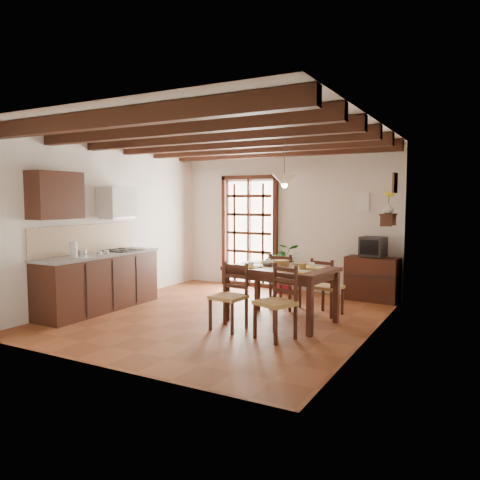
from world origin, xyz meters
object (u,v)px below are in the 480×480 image
Objects in this scene: kitchen_counter at (99,281)px; crt_tv at (373,247)px; chair_near_left at (229,309)px; chair_far_left at (285,291)px; chair_far_right at (327,297)px; pendant_lamp at (285,180)px; sideboard at (372,279)px; potted_plant at (283,263)px; dining_table at (281,274)px; chair_near_right at (276,316)px.

kitchen_counter reaches higher than crt_tv.
kitchen_counter is 2.44× the size of chair_near_left.
chair_far_left is (2.60, 1.53, -0.19)m from kitchen_counter.
crt_tv reaches higher than chair_far_left.
chair_far_right is 1.58m from crt_tv.
chair_far_right is 1.96m from pendant_lamp.
crt_tv is at bearing -85.09° from sideboard.
kitchen_counter is at bearing -174.22° from chair_near_left.
sideboard is (1.12, 1.29, 0.10)m from chair_far_left.
potted_plant is 2.38× the size of pendant_lamp.
pendant_lamp is (-0.46, -0.62, 1.80)m from chair_far_right.
chair_far_right is at bearing -45.28° from potted_plant.
pendant_lamp reaches higher than chair_far_left.
dining_table is 2.27m from crt_tv.
potted_plant reaches higher than chair_near_right.
chair_far_right is 1.43m from sideboard.
chair_far_left is at bearing 6.31° from chair_far_right.
chair_near_left reaches higher than chair_far_right.
chair_near_left is 1.01× the size of sideboard.
chair_near_right is 1.53m from chair_far_right.
kitchen_counter is 3.40m from pendant_lamp.
potted_plant is (-1.69, -0.06, -0.40)m from crt_tv.
chair_near_left is 1.53m from chair_far_left.
dining_table is 3.55× the size of crt_tv.
pendant_lamp is (-0.28, 0.90, 1.78)m from chair_near_right.
chair_far_right is (0.46, 0.72, -0.43)m from dining_table.
chair_near_left reaches higher than sideboard.
pendant_lamp is (-0.00, 0.10, 1.37)m from dining_table.
chair_far_right is 1.97× the size of crt_tv.
pendant_lamp is at bearing 65.99° from chair_near_left.
pendant_lamp reaches higher than dining_table.
dining_table is 0.95m from chair_far_left.
chair_near_right reaches higher than sideboard.
crt_tv is (0.84, 2.09, 0.26)m from dining_table.
sideboard is 0.45× the size of potted_plant.
potted_plant reaches higher than chair_far_right.
potted_plant is 2.59m from pendant_lamp.
crt_tv is at bearing 67.08° from pendant_lamp.
sideboard is at bearing 100.07° from chair_near_right.
kitchen_counter is 2.66× the size of pendant_lamp.
potted_plant is at bearing -169.80° from crt_tv.
potted_plant is at bearing 113.58° from pendant_lamp.
potted_plant is at bearing 103.40° from chair_near_left.
chair_near_right is at bearing -68.31° from potted_plant.
chair_far_right is at bearing 23.39° from kitchen_counter.
crt_tv reaches higher than chair_near_right.
kitchen_counter is at bearing 36.25° from chair_far_left.
potted_plant is (-1.69, -0.06, 0.18)m from sideboard.
chair_far_left is 1.71m from sideboard.
chair_far_right is at bearing 64.08° from dining_table.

